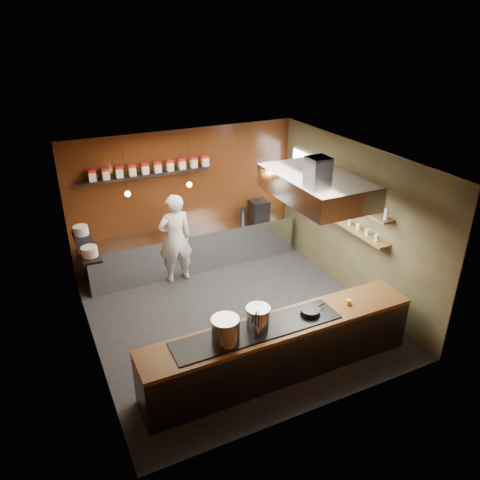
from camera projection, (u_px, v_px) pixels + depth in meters
floor at (236, 318)px, 8.68m from camera, size 5.00×5.00×0.00m
back_wall at (187, 199)px, 10.05m from camera, size 5.00×0.00×5.00m
left_wall at (86, 277)px, 7.05m from camera, size 0.00×5.00×5.00m
right_wall at (353, 220)px, 8.99m from camera, size 0.00×5.00×5.00m
ceiling at (236, 161)px, 7.37m from camera, size 5.00×5.00×0.00m
window_pane at (304, 176)px, 10.18m from camera, size 0.00×1.00×1.00m
prep_counter at (194, 248)px, 10.24m from camera, size 4.60×0.65×0.90m
pass_counter at (280, 348)px, 7.17m from camera, size 4.40×0.72×0.94m
tin_shelf at (144, 175)px, 9.28m from camera, size 2.60×0.26×0.04m
plate_shelf at (86, 246)px, 7.90m from camera, size 0.30×1.40×0.04m
bottle_shelf_upper at (339, 196)px, 8.99m from camera, size 0.26×2.80×0.04m
bottle_shelf_lower at (337, 219)px, 9.20m from camera, size 0.26×2.80×0.04m
extractor_hood at (317, 186)px, 7.77m from camera, size 1.20×2.00×0.72m
pendant_left at (128, 191)px, 8.57m from camera, size 0.10×0.10×0.95m
pendant_right at (189, 182)px, 9.04m from camera, size 0.10×0.10×0.95m
storage_tins at (151, 168)px, 9.28m from camera, size 2.43×0.13×0.22m
plate_stacks at (85, 240)px, 7.86m from camera, size 0.26×1.16×0.16m
bottles at (340, 189)px, 8.93m from camera, size 0.06×2.66×0.24m
wine_glasses at (337, 215)px, 9.16m from camera, size 0.07×2.37×0.13m
stockpot_large at (225, 331)px, 6.47m from camera, size 0.44×0.44×0.39m
stockpot_small at (258, 317)px, 6.79m from camera, size 0.44×0.44×0.33m
utensil_crock at (257, 329)px, 6.67m from camera, size 0.14×0.14×0.17m
frying_pan at (310, 312)px, 7.15m from camera, size 0.48×0.32×0.08m
butter_jar at (349, 302)px, 7.42m from camera, size 0.11×0.11×0.08m
espresso_machine at (259, 209)px, 10.61m from camera, size 0.41×0.39×0.39m
chef at (175, 239)px, 9.52m from camera, size 0.70×0.47×1.91m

